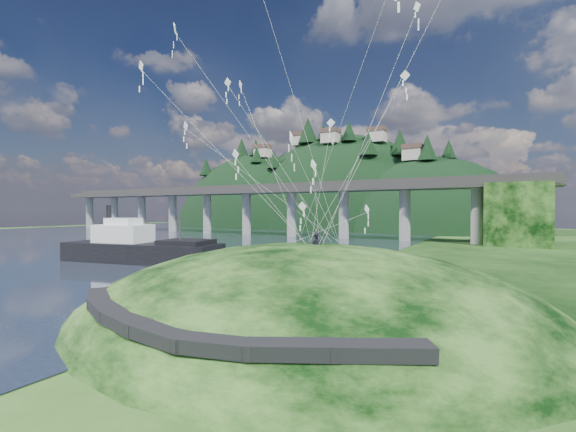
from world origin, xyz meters
The scene contains 10 objects.
ground centered at (0.00, 0.00, 0.00)m, with size 320.00×320.00×0.00m, color black.
water centered at (-72.00, 30.00, 0.01)m, with size 240.00×240.00×0.00m, color #2A354D.
grass_hill centered at (8.00, 2.00, -1.50)m, with size 36.00×32.00×13.00m.
footpath centered at (7.46, -9.74, 2.08)m, with size 22.29×5.84×0.83m.
bridge centered at (-26.46, 70.07, 9.70)m, with size 160.00×11.00×15.00m.
far_ridge centered at (-43.58, 122.17, -7.44)m, with size 153.00×70.00×94.50m.
work_barge centered at (-25.24, 13.83, 2.06)m, with size 24.32×10.90×8.23m.
wooden_dock centered at (-8.30, 5.92, 0.42)m, with size 13.45×6.26×0.96m.
kite_flyers centered at (8.31, 2.91, 5.88)m, with size 1.24×1.79×1.97m.
kite_swarm centered at (6.79, 0.92, 16.05)m, with size 20.67×12.71×19.28m.
Camera 1 is at (20.87, -23.04, 7.59)m, focal length 24.00 mm.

